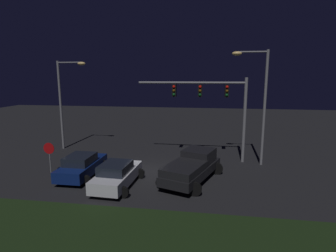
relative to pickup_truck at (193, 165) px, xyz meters
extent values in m
plane|color=black|center=(-3.34, 1.09, -1.00)|extent=(80.00, 80.00, 0.00)
cube|color=black|center=(-3.34, -7.80, -0.95)|extent=(25.38, 6.77, 0.10)
cube|color=black|center=(-0.06, -0.16, -0.32)|extent=(3.71, 5.76, 0.55)
cube|color=black|center=(0.34, 0.96, 0.38)|extent=(2.37, 2.41, 0.85)
cube|color=black|center=(0.34, 0.96, 0.50)|extent=(2.17, 2.03, 0.51)
cube|color=black|center=(-0.42, -1.18, 0.18)|extent=(2.83, 3.50, 0.45)
cylinder|color=black|center=(-0.37, 2.01, -0.60)|extent=(0.80, 0.22, 0.80)
cylinder|color=black|center=(1.57, 1.32, -0.60)|extent=(0.80, 0.22, 0.80)
cylinder|color=black|center=(-1.69, -1.64, -0.60)|extent=(0.80, 0.22, 0.80)
cylinder|color=black|center=(0.25, -2.34, -0.60)|extent=(0.80, 0.22, 0.80)
cube|color=navy|center=(-7.33, -0.37, -0.39)|extent=(1.80, 4.40, 0.70)
cube|color=black|center=(-7.33, -0.62, 0.24)|extent=(1.60, 2.00, 0.55)
cylinder|color=black|center=(-8.25, 1.12, -0.68)|extent=(0.64, 0.22, 0.64)
cylinder|color=black|center=(-6.41, 1.12, -0.68)|extent=(0.64, 0.22, 0.64)
cylinder|color=black|center=(-8.25, -1.87, -0.68)|extent=(0.64, 0.22, 0.64)
cylinder|color=black|center=(-6.41, -1.87, -0.68)|extent=(0.64, 0.22, 0.64)
cube|color=silver|center=(-4.46, -1.64, -0.39)|extent=(2.02, 4.49, 0.70)
cube|color=black|center=(-4.47, -1.89, 0.24)|extent=(1.70, 2.08, 0.55)
cylinder|color=black|center=(-5.30, -0.09, -0.68)|extent=(0.64, 0.22, 0.64)
cylinder|color=black|center=(-3.46, -0.19, -0.68)|extent=(0.64, 0.22, 0.64)
cylinder|color=black|center=(-5.45, -3.08, -0.68)|extent=(0.64, 0.22, 0.64)
cylinder|color=black|center=(-3.61, -3.18, -0.68)|extent=(0.64, 0.22, 0.64)
cylinder|color=slate|center=(3.62, 4.41, 2.25)|extent=(0.24, 0.24, 6.50)
cylinder|color=slate|center=(-0.48, 4.41, 5.10)|extent=(8.20, 0.18, 0.18)
cube|color=black|center=(2.22, 4.41, 4.50)|extent=(0.32, 0.44, 0.95)
sphere|color=red|center=(2.22, 4.18, 4.80)|extent=(0.22, 0.22, 0.22)
sphere|color=#59380A|center=(2.22, 4.18, 4.50)|extent=(0.22, 0.22, 0.22)
sphere|color=#0C4719|center=(2.22, 4.18, 4.20)|extent=(0.22, 0.22, 0.22)
cube|color=black|center=(0.22, 4.41, 4.50)|extent=(0.32, 0.44, 0.95)
sphere|color=red|center=(0.22, 4.18, 4.80)|extent=(0.22, 0.22, 0.22)
sphere|color=#59380A|center=(0.22, 4.18, 4.50)|extent=(0.22, 0.22, 0.22)
sphere|color=#0C4719|center=(0.22, 4.18, 4.20)|extent=(0.22, 0.22, 0.22)
cube|color=black|center=(-1.78, 4.41, 4.50)|extent=(0.32, 0.44, 0.95)
sphere|color=red|center=(-1.78, 4.18, 4.80)|extent=(0.22, 0.22, 0.22)
sphere|color=#59380A|center=(-1.78, 4.18, 4.50)|extent=(0.22, 0.22, 0.22)
sphere|color=#0C4719|center=(-1.78, 4.18, 4.20)|extent=(0.22, 0.22, 0.22)
cylinder|color=slate|center=(-12.33, 6.07, 2.96)|extent=(0.20, 0.20, 7.92)
cylinder|color=slate|center=(-11.22, 6.07, 6.77)|extent=(2.23, 0.12, 0.12)
ellipsoid|color=#F9CC72|center=(-10.11, 6.07, 6.67)|extent=(0.70, 0.44, 0.30)
cylinder|color=slate|center=(4.93, 3.90, 3.22)|extent=(0.20, 0.20, 8.44)
cylinder|color=slate|center=(3.87, 3.90, 7.29)|extent=(2.13, 0.12, 0.12)
ellipsoid|color=#F9CC72|center=(2.80, 3.90, 7.19)|extent=(0.70, 0.44, 0.30)
cylinder|color=slate|center=(-9.57, -0.45, 0.10)|extent=(0.07, 0.07, 2.20)
cylinder|color=#B20C0F|center=(-9.57, -0.48, 0.85)|extent=(0.76, 0.03, 0.76)
camera|label=1|loc=(0.90, -16.58, 5.55)|focal=28.96mm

